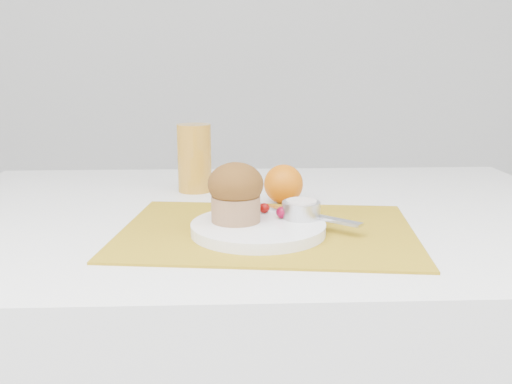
{
  "coord_description": "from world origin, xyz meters",
  "views": [
    {
      "loc": [
        -0.05,
        -0.93,
        1.01
      ],
      "look_at": [
        -0.01,
        -0.02,
        0.8
      ],
      "focal_mm": 40.0,
      "sensor_mm": 36.0,
      "label": 1
    }
  ],
  "objects_px": {
    "plate": "(258,228)",
    "muffin": "(236,192)",
    "orange": "(284,184)",
    "juice_glass": "(194,158)"
  },
  "relations": [
    {
      "from": "orange",
      "to": "juice_glass",
      "type": "distance_m",
      "value": 0.21
    },
    {
      "from": "orange",
      "to": "muffin",
      "type": "xyz_separation_m",
      "value": [
        -0.09,
        -0.19,
        0.03
      ]
    },
    {
      "from": "plate",
      "to": "orange",
      "type": "height_order",
      "value": "orange"
    },
    {
      "from": "orange",
      "to": "juice_glass",
      "type": "relative_size",
      "value": 0.53
    },
    {
      "from": "juice_glass",
      "to": "muffin",
      "type": "bearing_deg",
      "value": -74.82
    },
    {
      "from": "juice_glass",
      "to": "muffin",
      "type": "relative_size",
      "value": 1.5
    },
    {
      "from": "muffin",
      "to": "orange",
      "type": "bearing_deg",
      "value": 64.64
    },
    {
      "from": "plate",
      "to": "muffin",
      "type": "bearing_deg",
      "value": 161.69
    },
    {
      "from": "juice_glass",
      "to": "plate",
      "type": "bearing_deg",
      "value": -69.69
    },
    {
      "from": "plate",
      "to": "muffin",
      "type": "relative_size",
      "value": 2.25
    }
  ]
}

